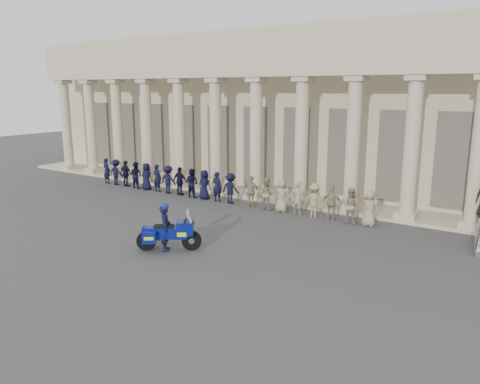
# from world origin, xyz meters

# --- Properties ---
(ground) EXTENTS (90.00, 90.00, 0.00)m
(ground) POSITION_xyz_m (0.00, 0.00, 0.00)
(ground) COLOR #3A3A3C
(ground) RESTS_ON ground
(building) EXTENTS (40.00, 12.50, 9.00)m
(building) POSITION_xyz_m (-0.00, 14.74, 4.52)
(building) COLOR tan
(building) RESTS_ON ground
(officer_rank) EXTENTS (17.14, 0.59, 1.56)m
(officer_rank) POSITION_xyz_m (-2.84, 6.44, 0.78)
(officer_rank) COLOR black
(officer_rank) RESTS_ON ground
(motorcycle) EXTENTS (1.99, 1.65, 1.50)m
(motorcycle) POSITION_xyz_m (0.40, -0.58, 0.65)
(motorcycle) COLOR black
(motorcycle) RESTS_ON ground
(rider) EXTENTS (0.68, 0.73, 1.77)m
(rider) POSITION_xyz_m (0.30, -0.66, 0.88)
(rider) COLOR black
(rider) RESTS_ON ground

